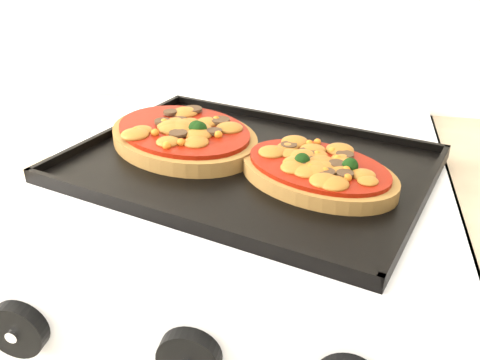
% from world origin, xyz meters
% --- Properties ---
extents(control_panel, '(0.60, 0.02, 0.09)m').
position_xyz_m(control_panel, '(0.00, 1.39, 0.85)').
color(control_panel, white).
rests_on(control_panel, stove).
extents(knob_left, '(0.06, 0.02, 0.06)m').
position_xyz_m(knob_left, '(-0.17, 1.37, 0.85)').
color(knob_left, black).
rests_on(knob_left, control_panel).
extents(knob_center, '(0.06, 0.02, 0.06)m').
position_xyz_m(knob_center, '(0.02, 1.37, 0.85)').
color(knob_center, black).
rests_on(knob_center, control_panel).
extents(baking_tray, '(0.58, 0.49, 0.02)m').
position_xyz_m(baking_tray, '(0.01, 1.68, 0.92)').
color(baking_tray, black).
rests_on(baking_tray, stove).
extents(pizza_left, '(0.32, 0.31, 0.04)m').
position_xyz_m(pizza_left, '(-0.10, 1.73, 0.94)').
color(pizza_left, brown).
rests_on(pizza_left, baking_tray).
extents(pizza_right, '(0.27, 0.24, 0.03)m').
position_xyz_m(pizza_right, '(0.12, 1.65, 0.94)').
color(pizza_right, brown).
rests_on(pizza_right, baking_tray).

